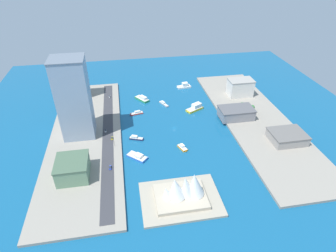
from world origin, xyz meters
TOP-DOWN VIEW (x-y plane):
  - ground_plane at (0.00, 0.00)m, footprint 440.00×440.00m
  - quay_west at (-91.39, 0.00)m, footprint 70.00×240.00m
  - quay_east at (91.39, 0.00)m, footprint 70.00×240.00m
  - peninsula_point at (14.30, 98.17)m, footprint 60.67×43.76m
  - road_strip at (69.37, 0.00)m, footprint 10.62×228.00m
  - ferry_yellow_fast at (-31.92, -34.58)m, footprint 22.54×17.04m
  - ferry_green_doubledeck at (27.42, -69.48)m, footprint 17.75×20.91m
  - patrol_launch_navy at (41.69, 13.01)m, footprint 15.10×8.53m
  - water_taxi_orange at (-0.90, 35.85)m, footprint 8.70×13.18m
  - catamaran_blue at (42.80, 42.02)m, footprint 19.79×19.09m
  - yacht_sleek_gray at (2.83, -53.32)m, footprint 9.97×16.47m
  - ferry_white_commuter at (-32.28, -95.87)m, footprint 20.26×9.75m
  - tugboat_red at (36.91, -36.59)m, footprint 15.87×7.23m
  - terminal_long_green at (96.59, 59.28)m, footprint 26.22×28.37m
  - apartment_midrise_tan at (106.96, -88.45)m, footprint 24.59×17.49m
  - carpark_squat_concrete at (-103.27, 44.25)m, footprint 33.53×26.86m
  - hotel_broad_white at (-95.48, -57.78)m, footprint 30.66×20.20m
  - warehouse_low_gray at (-70.43, -6.06)m, footprint 37.61×22.95m
  - tower_tall_glass at (96.19, -2.78)m, footprint 30.87×26.94m
  - van_white at (67.61, -79.77)m, footprint 2.10×4.36m
  - taxi_yellow_cab at (65.27, 11.49)m, footprint 1.99×4.71m
  - sedan_silver at (71.66, -2.64)m, footprint 1.80×4.59m
  - hatchback_blue at (67.06, 55.39)m, footprint 2.05×5.11m
  - traffic_light_waterfront at (63.01, 23.77)m, footprint 0.36×0.36m
  - opera_landmark at (12.24, 98.17)m, footprint 39.03×29.96m
  - park_tree_cluster at (-88.79, -19.03)m, footprint 15.43×12.44m

SIDE VIEW (x-z plane):
  - ground_plane at x=0.00m, z-range 0.00..0.00m
  - peninsula_point at x=14.30m, z-range 0.00..2.00m
  - quay_west at x=-91.39m, z-range 0.00..2.43m
  - quay_east at x=91.39m, z-range 0.00..2.43m
  - yacht_sleek_gray at x=2.83m, z-range -0.52..3.18m
  - tugboat_red at x=36.91m, z-range -0.57..3.27m
  - water_taxi_orange at x=-0.90m, z-range -0.60..3.52m
  - catamaran_blue at x=42.80m, z-range -0.67..3.66m
  - patrol_launch_navy at x=41.69m, z-range -0.54..3.66m
  - ferry_green_doubledeck at x=27.42m, z-range -0.80..5.08m
  - road_strip at x=69.37m, z-range 2.43..2.58m
  - ferry_white_commuter at x=-32.28m, z-range -1.03..6.07m
  - ferry_yellow_fast at x=-31.92m, z-range -0.81..6.71m
  - taxi_yellow_cab at x=65.27m, z-range 2.57..4.12m
  - sedan_silver at x=71.66m, z-range 2.56..4.19m
  - hatchback_blue at x=67.06m, z-range 2.56..4.24m
  - van_white at x=67.61m, z-range 2.55..4.27m
  - traffic_light_waterfront at x=63.01m, z-range 3.52..10.02m
  - carpark_squat_concrete at x=-103.27m, z-range 2.46..12.05m
  - park_tree_cluster at x=-88.79m, z-range 3.54..12.51m
  - warehouse_low_gray at x=-70.43m, z-range 2.46..14.16m
  - terminal_long_green at x=96.59m, z-range 2.46..18.43m
  - opera_landmark at x=12.24m, z-range -0.67..22.78m
  - hotel_broad_white at x=-95.48m, z-range 2.46..23.32m
  - apartment_midrise_tan at x=106.96m, z-range 2.46..49.52m
  - tower_tall_glass at x=96.19m, z-range 2.46..82.12m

